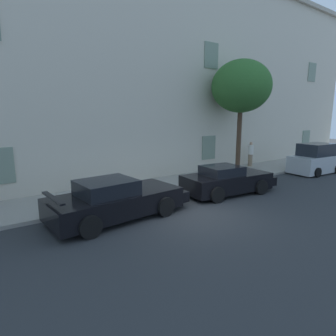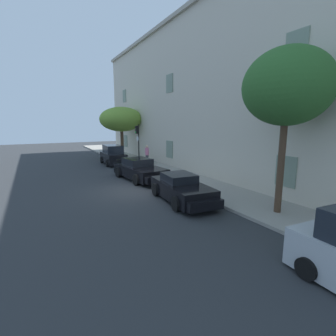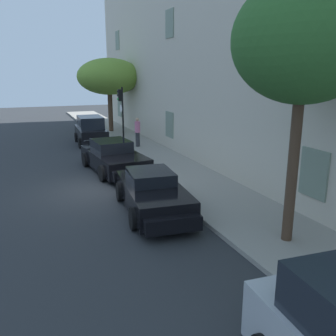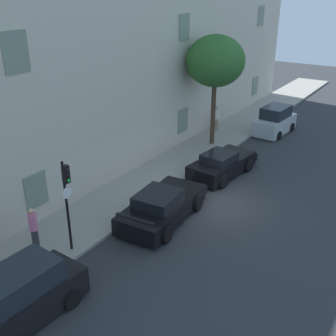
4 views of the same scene
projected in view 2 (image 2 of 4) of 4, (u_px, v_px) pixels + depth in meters
ground_plane at (137, 190)px, 14.75m from camera, size 80.00×80.00×0.00m
sidewalk at (191, 181)px, 16.57m from camera, size 60.00×3.16×0.14m
building_facade at (235, 90)px, 17.14m from camera, size 43.44×4.35×12.31m
sportscar_red_lead at (141, 171)px, 17.33m from camera, size 5.26×2.56×1.44m
sportscar_yellow_flank at (183, 190)px, 12.46m from camera, size 4.74×2.35×1.35m
hatchback_distant at (113, 156)px, 23.73m from camera, size 4.01×1.99×1.83m
tree_near_kerb at (121, 119)px, 27.85m from camera, size 4.82×4.82×5.53m
tree_midblock at (287, 88)px, 9.80m from camera, size 3.49×3.49×6.70m
traffic_light at (138, 138)px, 21.17m from camera, size 0.44×0.36×3.65m
pedestrian_strolling at (147, 155)px, 22.67m from camera, size 0.43×0.43×1.77m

